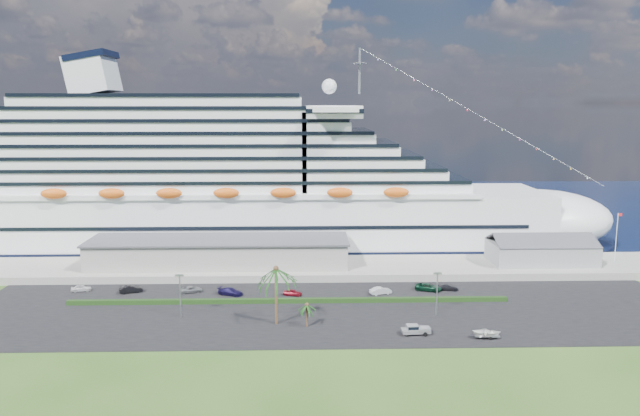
{
  "coord_description": "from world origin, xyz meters",
  "views": [
    {
      "loc": [
        -5.07,
        -104.06,
        39.62
      ],
      "look_at": [
        -1.39,
        30.0,
        17.02
      ],
      "focal_mm": 35.0,
      "sensor_mm": 36.0,
      "label": 1
    }
  ],
  "objects_px": {
    "cruise_ship": "(242,189)",
    "parked_car_3": "(230,291)",
    "pickup_truck": "(415,329)",
    "boat_trailer": "(487,333)"
  },
  "relations": [
    {
      "from": "pickup_truck",
      "to": "boat_trailer",
      "type": "bearing_deg",
      "value": -9.67
    },
    {
      "from": "parked_car_3",
      "to": "boat_trailer",
      "type": "xyz_separation_m",
      "value": [
        46.4,
        -25.52,
        0.25
      ]
    },
    {
      "from": "pickup_truck",
      "to": "cruise_ship",
      "type": "bearing_deg",
      "value": 118.44
    },
    {
      "from": "parked_car_3",
      "to": "pickup_truck",
      "type": "relative_size",
      "value": 1.04
    },
    {
      "from": "cruise_ship",
      "to": "boat_trailer",
      "type": "bearing_deg",
      "value": -55.02
    },
    {
      "from": "pickup_truck",
      "to": "boat_trailer",
      "type": "xyz_separation_m",
      "value": [
        11.86,
        -2.02,
        0.05
      ]
    },
    {
      "from": "cruise_ship",
      "to": "pickup_truck",
      "type": "relative_size",
      "value": 37.5
    },
    {
      "from": "cruise_ship",
      "to": "pickup_truck",
      "type": "height_order",
      "value": "cruise_ship"
    },
    {
      "from": "parked_car_3",
      "to": "pickup_truck",
      "type": "distance_m",
      "value": 41.78
    },
    {
      "from": "cruise_ship",
      "to": "parked_car_3",
      "type": "xyz_separation_m",
      "value": [
        1.21,
        -42.52,
        -15.81
      ]
    }
  ]
}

